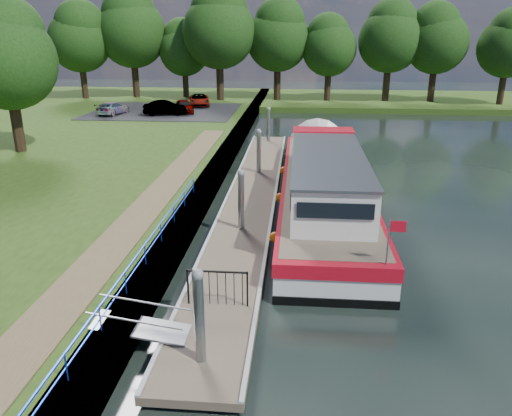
# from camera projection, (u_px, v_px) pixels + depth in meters

# --- Properties ---
(ground) EXTENTS (160.00, 160.00, 0.00)m
(ground) POSITION_uv_depth(u_px,v_px,m) (205.00, 361.00, 13.20)
(ground) COLOR black
(ground) RESTS_ON ground
(bank_edge) EXTENTS (1.10, 90.00, 0.78)m
(bank_edge) POSITION_uv_depth(u_px,v_px,m) (209.00, 183.00, 27.37)
(bank_edge) COLOR #473D2D
(bank_edge) RESTS_ON ground
(far_bank) EXTENTS (60.00, 18.00, 0.60)m
(far_bank) POSITION_uv_depth(u_px,v_px,m) (379.00, 100.00, 60.97)
(far_bank) COLOR #274213
(far_bank) RESTS_ON ground
(footpath) EXTENTS (1.60, 40.00, 0.05)m
(footpath) POSITION_uv_depth(u_px,v_px,m) (135.00, 220.00, 20.80)
(footpath) COLOR brown
(footpath) RESTS_ON riverbank
(carpark) EXTENTS (14.00, 12.00, 0.06)m
(carpark) POSITION_uv_depth(u_px,v_px,m) (165.00, 111.00, 49.51)
(carpark) COLOR black
(carpark) RESTS_ON riverbank
(blue_fence) EXTENTS (0.04, 18.04, 0.72)m
(blue_fence) POSITION_uv_depth(u_px,v_px,m) (136.00, 263.00, 15.80)
(blue_fence) COLOR #0C2DBF
(blue_fence) RESTS_ON riverbank
(pontoon) EXTENTS (2.50, 30.00, 0.56)m
(pontoon) POSITION_uv_depth(u_px,v_px,m) (252.00, 199.00, 25.35)
(pontoon) COLOR brown
(pontoon) RESTS_ON ground
(mooring_piles) EXTENTS (0.30, 27.30, 3.55)m
(mooring_piles) POSITION_uv_depth(u_px,v_px,m) (252.00, 179.00, 24.98)
(mooring_piles) COLOR gray
(mooring_piles) RESTS_ON ground
(gangway) EXTENTS (2.58, 1.00, 0.92)m
(gangway) POSITION_uv_depth(u_px,v_px,m) (141.00, 327.00, 13.61)
(gangway) COLOR #A5A8AD
(gangway) RESTS_ON ground
(gate_panel) EXTENTS (1.85, 0.05, 1.15)m
(gate_panel) POSITION_uv_depth(u_px,v_px,m) (217.00, 283.00, 14.88)
(gate_panel) COLOR black
(gate_panel) RESTS_ON ground
(barge) EXTENTS (4.36, 21.15, 4.78)m
(barge) POSITION_uv_depth(u_px,v_px,m) (323.00, 182.00, 25.17)
(barge) COLOR black
(barge) RESTS_ON ground
(horizon_trees) EXTENTS (54.38, 10.03, 12.87)m
(horizon_trees) POSITION_uv_depth(u_px,v_px,m) (267.00, 34.00, 56.40)
(horizon_trees) COLOR #332316
(horizon_trees) RESTS_ON ground
(bank_tree_a) EXTENTS (6.12, 6.12, 9.72)m
(bank_tree_a) POSITION_uv_depth(u_px,v_px,m) (6.00, 52.00, 31.02)
(bank_tree_a) COLOR #332316
(bank_tree_a) RESTS_ON riverbank
(car_a) EXTENTS (2.67, 3.96, 1.25)m
(car_a) POSITION_uv_depth(u_px,v_px,m) (184.00, 106.00, 48.03)
(car_a) COLOR #999999
(car_a) RESTS_ON carpark
(car_b) EXTENTS (4.27, 2.18, 1.34)m
(car_b) POSITION_uv_depth(u_px,v_px,m) (165.00, 108.00, 46.72)
(car_b) COLOR #999999
(car_b) RESTS_ON carpark
(car_c) EXTENTS (2.37, 4.24, 1.16)m
(car_c) POSITION_uv_depth(u_px,v_px,m) (113.00, 108.00, 47.21)
(car_c) COLOR #999999
(car_c) RESTS_ON carpark
(car_d) EXTENTS (2.89, 4.70, 1.22)m
(car_d) POSITION_uv_depth(u_px,v_px,m) (199.00, 100.00, 52.55)
(car_d) COLOR #999999
(car_d) RESTS_ON carpark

